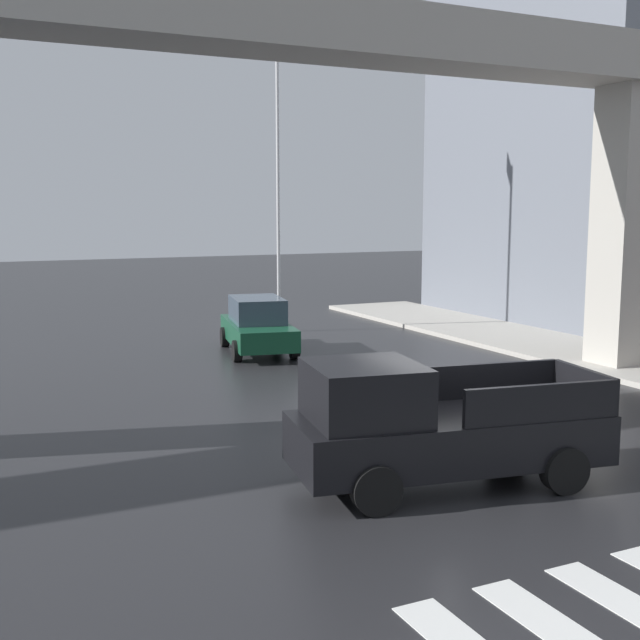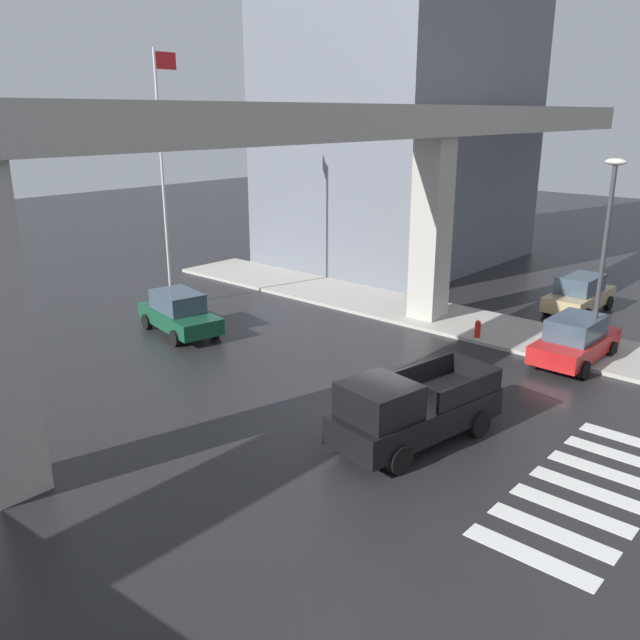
# 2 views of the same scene
# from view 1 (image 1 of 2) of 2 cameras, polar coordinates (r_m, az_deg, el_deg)

# --- Properties ---
(ground_plane) EXTENTS (120.00, 120.00, 0.00)m
(ground_plane) POSITION_cam_1_polar(r_m,az_deg,el_deg) (14.72, 8.49, -9.72)
(ground_plane) COLOR #232326
(elevated_overpass) EXTENTS (53.84, 1.83, 8.95)m
(elevated_overpass) POSITION_cam_1_polar(r_m,az_deg,el_deg) (18.28, 0.51, 17.72)
(elevated_overpass) COLOR #ADA89E
(elevated_overpass) RESTS_ON ground
(pickup_truck) EXTENTS (5.34, 2.70, 2.08)m
(pickup_truck) POSITION_cam_1_polar(r_m,az_deg,el_deg) (12.97, 8.06, -7.61)
(pickup_truck) COLOR black
(pickup_truck) RESTS_ON ground
(sedan_dark_green) EXTENTS (2.56, 4.56, 1.72)m
(sedan_dark_green) POSITION_cam_1_polar(r_m,az_deg,el_deg) (24.72, -4.51, -0.39)
(sedan_dark_green) COLOR #14472D
(sedan_dark_green) RESTS_ON ground
(flagpole) EXTENTS (1.16, 0.12, 11.28)m
(flagpole) POSITION_cam_1_polar(r_m,az_deg,el_deg) (28.68, -2.90, 12.02)
(flagpole) COLOR silver
(flagpole) RESTS_ON ground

